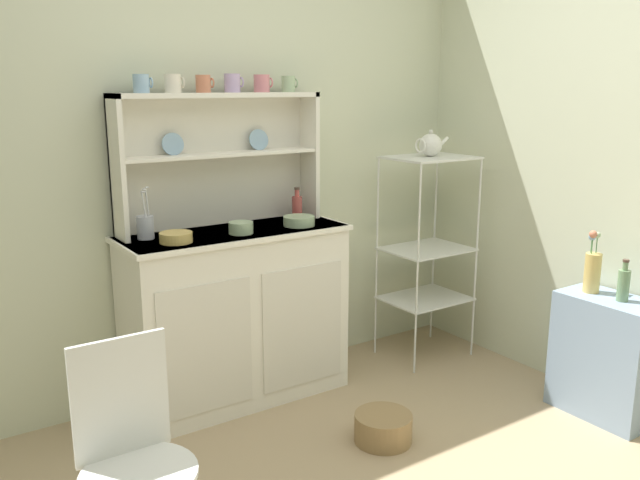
# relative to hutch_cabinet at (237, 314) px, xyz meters

# --- Properties ---
(wall_back) EXTENTS (3.84, 0.05, 2.50)m
(wall_back) POSITION_rel_hutch_cabinet_xyz_m (-0.01, 0.26, 0.79)
(wall_back) COLOR beige
(wall_back) RESTS_ON ground
(hutch_cabinet) EXTENTS (1.15, 0.45, 0.90)m
(hutch_cabinet) POSITION_rel_hutch_cabinet_xyz_m (0.00, 0.00, 0.00)
(hutch_cabinet) COLOR white
(hutch_cabinet) RESTS_ON ground
(hutch_shelf_unit) EXTENTS (1.08, 0.18, 0.67)m
(hutch_shelf_unit) POSITION_rel_hutch_cabinet_xyz_m (-0.00, 0.16, 0.83)
(hutch_shelf_unit) COLOR silver
(hutch_shelf_unit) RESTS_ON hutch_cabinet
(bakers_rack) EXTENTS (0.49, 0.38, 1.21)m
(bakers_rack) POSITION_rel_hutch_cabinet_xyz_m (1.20, -0.11, 0.29)
(bakers_rack) COLOR silver
(bakers_rack) RESTS_ON ground
(side_shelf_blue) EXTENTS (0.28, 0.48, 0.61)m
(side_shelf_blue) POSITION_rel_hutch_cabinet_xyz_m (1.43, -1.18, -0.16)
(side_shelf_blue) COLOR #849EBC
(side_shelf_blue) RESTS_ON ground
(wire_chair) EXTENTS (0.36, 0.36, 0.85)m
(wire_chair) POSITION_rel_hutch_cabinet_xyz_m (-0.90, -1.05, 0.05)
(wire_chair) COLOR white
(wire_chair) RESTS_ON ground
(floor_basket) EXTENTS (0.27, 0.27, 0.13)m
(floor_basket) POSITION_rel_hutch_cabinet_xyz_m (0.35, -0.78, -0.40)
(floor_basket) COLOR #93754C
(floor_basket) RESTS_ON ground
(cup_sky_0) EXTENTS (0.09, 0.07, 0.08)m
(cup_sky_0) POSITION_rel_hutch_cabinet_xyz_m (-0.39, 0.12, 1.15)
(cup_sky_0) COLOR #8EB2D1
(cup_sky_0) RESTS_ON hutch_shelf_unit
(cup_cream_1) EXTENTS (0.09, 0.08, 0.09)m
(cup_cream_1) POSITION_rel_hutch_cabinet_xyz_m (-0.24, 0.12, 1.16)
(cup_cream_1) COLOR silver
(cup_cream_1) RESTS_ON hutch_shelf_unit
(cup_terracotta_2) EXTENTS (0.09, 0.07, 0.08)m
(cup_terracotta_2) POSITION_rel_hutch_cabinet_xyz_m (-0.08, 0.12, 1.15)
(cup_terracotta_2) COLOR #C67556
(cup_terracotta_2) RESTS_ON hutch_shelf_unit
(cup_lilac_3) EXTENTS (0.09, 0.08, 0.09)m
(cup_lilac_3) POSITION_rel_hutch_cabinet_xyz_m (0.08, 0.12, 1.16)
(cup_lilac_3) COLOR #B79ECC
(cup_lilac_3) RESTS_ON hutch_shelf_unit
(cup_rose_4) EXTENTS (0.10, 0.08, 0.09)m
(cup_rose_4) POSITION_rel_hutch_cabinet_xyz_m (0.24, 0.12, 1.16)
(cup_rose_4) COLOR #D17A84
(cup_rose_4) RESTS_ON hutch_shelf_unit
(cup_sage_5) EXTENTS (0.08, 0.07, 0.08)m
(cup_sage_5) POSITION_rel_hutch_cabinet_xyz_m (0.40, 0.12, 1.15)
(cup_sage_5) COLOR #9EB78E
(cup_sage_5) RESTS_ON hutch_shelf_unit
(bowl_mixing_large) EXTENTS (0.15, 0.15, 0.05)m
(bowl_mixing_large) POSITION_rel_hutch_cabinet_xyz_m (-0.34, -0.07, 0.46)
(bowl_mixing_large) COLOR #DBB760
(bowl_mixing_large) RESTS_ON hutch_cabinet
(bowl_floral_medium) EXTENTS (0.12, 0.12, 0.06)m
(bowl_floral_medium) POSITION_rel_hutch_cabinet_xyz_m (0.00, -0.07, 0.47)
(bowl_floral_medium) COLOR #9EB78E
(bowl_floral_medium) RESTS_ON hutch_cabinet
(bowl_cream_small) EXTENTS (0.16, 0.16, 0.05)m
(bowl_cream_small) POSITION_rel_hutch_cabinet_xyz_m (0.34, -0.07, 0.46)
(bowl_cream_small) COLOR #9EB78E
(bowl_cream_small) RESTS_ON hutch_cabinet
(jam_bottle) EXTENTS (0.06, 0.06, 0.17)m
(jam_bottle) POSITION_rel_hutch_cabinet_xyz_m (0.43, 0.09, 0.51)
(jam_bottle) COLOR #B74C47
(jam_bottle) RESTS_ON hutch_cabinet
(utensil_jar) EXTENTS (0.08, 0.08, 0.25)m
(utensil_jar) POSITION_rel_hutch_cabinet_xyz_m (-0.43, 0.08, 0.50)
(utensil_jar) COLOR #B2B7C6
(utensil_jar) RESTS_ON hutch_cabinet
(porcelain_teapot) EXTENTS (0.22, 0.13, 0.15)m
(porcelain_teapot) POSITION_rel_hutch_cabinet_xyz_m (1.20, -0.11, 0.81)
(porcelain_teapot) COLOR white
(porcelain_teapot) RESTS_ON bakers_rack
(flower_vase) EXTENTS (0.08, 0.08, 0.31)m
(flower_vase) POSITION_rel_hutch_cabinet_xyz_m (1.43, -1.06, 0.26)
(flower_vase) COLOR #DBB760
(flower_vase) RESTS_ON side_shelf_blue
(oil_bottle) EXTENTS (0.06, 0.06, 0.20)m
(oil_bottle) POSITION_rel_hutch_cabinet_xyz_m (1.43, -1.23, 0.23)
(oil_bottle) COLOR #6B8C60
(oil_bottle) RESTS_ON side_shelf_blue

